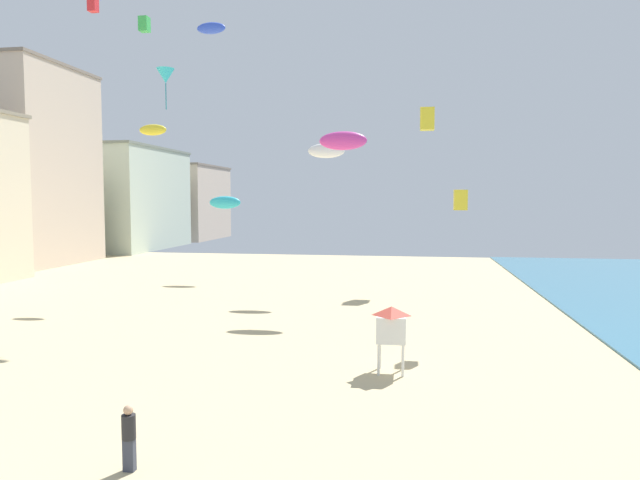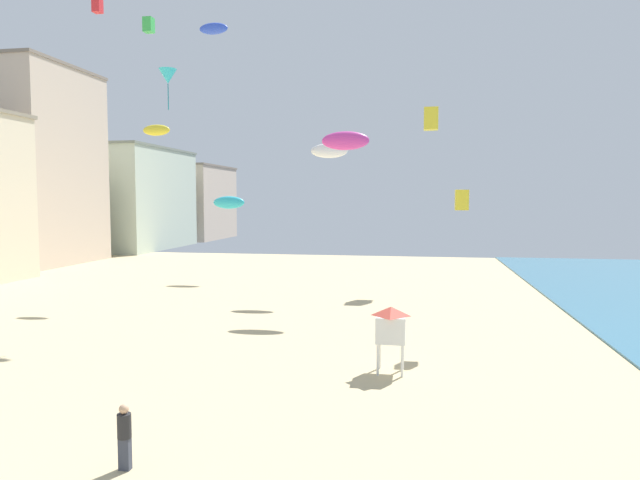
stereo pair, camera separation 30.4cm
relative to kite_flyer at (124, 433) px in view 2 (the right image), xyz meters
name	(u,v)px [view 2 (the right image)]	position (x,y,z in m)	size (l,w,h in m)	color
boardwalk_hotel_mid	(29,166)	(-32.33, 39.67, 9.05)	(10.61, 12.83, 19.92)	#C6B29E
boardwalk_hotel_far	(123,198)	(-32.33, 58.19, 5.80)	(13.60, 18.55, 13.42)	#B7C6B2
boardwalk_hotel_distant	(181,202)	(-32.33, 77.10, 5.16)	(14.39, 15.99, 12.14)	#C6B29E
kite_flyer	(124,433)	(0.00, 0.00, 0.00)	(0.34, 0.34, 1.64)	#383D4C
lifeguard_stand	(391,325)	(6.00, 8.93, 0.92)	(1.10, 1.10, 2.55)	white
kite_yellow_box	(462,200)	(8.92, 14.36, 5.65)	(0.60, 0.60, 0.94)	yellow
kite_magenta_parafoil	(345,141)	(2.65, 21.10, 9.13)	(2.84, 0.79, 1.10)	#DB3D9E
kite_cyan_parafoil	(229,202)	(-8.34, 31.92, 5.42)	(2.63, 0.73, 1.02)	#2DB7CC
kite_green_box	(149,25)	(-13.43, 28.69, 18.89)	(0.70, 0.70, 1.10)	green
kite_white_parafoil	(329,151)	(0.94, 25.87, 8.98)	(2.56, 0.71, 1.00)	white
kite_yellow_parafoil	(156,130)	(-10.13, 22.84, 10.22)	(1.87, 0.52, 0.73)	yellow
kite_red_box	(97,6)	(-15.52, 25.19, 19.27)	(0.59, 0.59, 0.93)	red
kite_blue_parafoil	(214,29)	(-4.50, 18.59, 15.24)	(1.65, 0.46, 0.64)	blue
kite_yellow_box_2	(431,119)	(7.79, 31.74, 11.76)	(1.06, 1.06, 1.67)	yellow
kite_cyan_delta	(168,76)	(-6.07, 15.95, 12.11)	(0.93, 0.93, 2.12)	#2DB7CC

